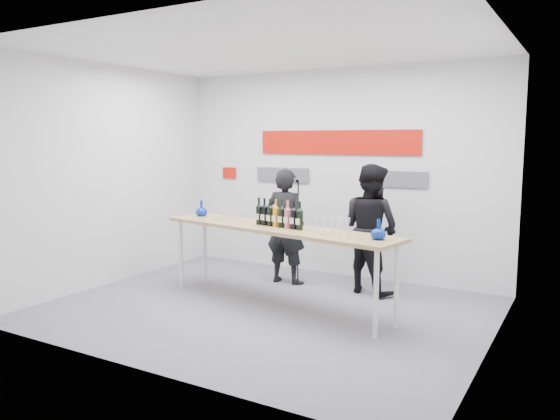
{
  "coord_description": "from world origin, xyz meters",
  "views": [
    {
      "loc": [
        3.28,
        -5.31,
        1.99
      ],
      "look_at": [
        0.02,
        0.31,
        1.15
      ],
      "focal_mm": 35.0,
      "sensor_mm": 36.0,
      "label": 1
    }
  ],
  "objects_px": {
    "tasting_table": "(276,233)",
    "presenter_right": "(371,229)",
    "presenter_left": "(285,226)",
    "mic_stand": "(298,252)"
  },
  "relations": [
    {
      "from": "tasting_table",
      "to": "presenter_right",
      "type": "relative_size",
      "value": 1.94
    },
    {
      "from": "tasting_table",
      "to": "presenter_right",
      "type": "bearing_deg",
      "value": 65.01
    },
    {
      "from": "presenter_left",
      "to": "presenter_right",
      "type": "xyz_separation_m",
      "value": [
        1.19,
        0.14,
        0.04
      ]
    },
    {
      "from": "presenter_right",
      "to": "mic_stand",
      "type": "relative_size",
      "value": 1.16
    },
    {
      "from": "tasting_table",
      "to": "mic_stand",
      "type": "xyz_separation_m",
      "value": [
        -0.24,
        1.01,
        -0.45
      ]
    },
    {
      "from": "presenter_right",
      "to": "mic_stand",
      "type": "bearing_deg",
      "value": 26.0
    },
    {
      "from": "presenter_right",
      "to": "mic_stand",
      "type": "xyz_separation_m",
      "value": [
        -1.01,
        -0.1,
        -0.4
      ]
    },
    {
      "from": "presenter_left",
      "to": "mic_stand",
      "type": "bearing_deg",
      "value": -170.82
    },
    {
      "from": "presenter_right",
      "to": "mic_stand",
      "type": "height_order",
      "value": "presenter_right"
    },
    {
      "from": "presenter_left",
      "to": "presenter_right",
      "type": "height_order",
      "value": "presenter_right"
    }
  ]
}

